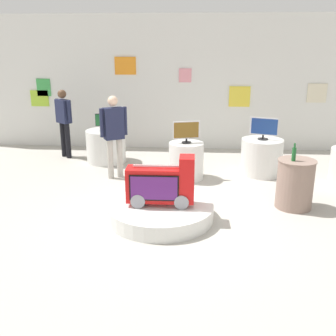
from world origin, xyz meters
name	(u,v)px	position (x,y,z in m)	size (l,w,h in m)	color
ground_plane	(178,214)	(0.00, 0.00, 0.00)	(30.00, 30.00, 0.00)	#B2ADA3
back_wall_display	(186,84)	(0.00, 4.31, 1.67)	(11.65, 0.13, 3.33)	silver
main_display_pedestal	(161,212)	(-0.27, -0.18, 0.12)	(1.64, 1.64, 0.24)	silver
novelty_firetruck_tv	(162,185)	(-0.25, -0.19, 0.56)	(1.03, 0.38, 0.77)	gray
display_pedestal_left_rear	(186,161)	(0.08, 1.80, 0.37)	(0.70, 0.70, 0.74)	silver
tv_on_left_rear	(187,131)	(0.08, 1.80, 0.98)	(0.53, 0.19, 0.43)	black
display_pedestal_center_rear	(106,146)	(-1.80, 2.86, 0.37)	(0.89, 0.89, 0.74)	silver
tv_on_center_rear	(105,121)	(-1.80, 2.86, 0.96)	(0.41, 0.19, 0.39)	black
display_pedestal_far_right	(261,157)	(1.64, 2.20, 0.37)	(0.85, 0.85, 0.74)	silver
tv_on_far_right	(264,128)	(1.64, 2.20, 0.99)	(0.55, 0.22, 0.45)	black
side_table_round	(295,183)	(1.90, 0.43, 0.42)	(0.61, 0.61, 0.82)	gray
bottle_on_side_table	(294,154)	(1.82, 0.38, 0.94)	(0.07, 0.07, 0.29)	#195926
shopper_browsing_near_truck	(114,131)	(-1.36, 1.75, 0.97)	(0.49, 0.36, 1.66)	#B2ADA3
shopper_browsing_rear	(64,118)	(-2.85, 3.19, 0.94)	(0.45, 0.39, 1.61)	black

